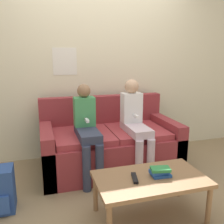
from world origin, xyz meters
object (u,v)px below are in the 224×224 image
object	(u,v)px
person_right	(135,122)
person_left	(87,128)
backpack	(0,190)
coffee_table	(150,182)
couch	(109,145)
tv_remote	(135,178)

from	to	relation	value
person_right	person_left	bearing A→B (deg)	-179.14
backpack	person_right	bearing A→B (deg)	15.78
coffee_table	person_left	xyz separation A→B (m)	(-0.37, 0.89, 0.26)
couch	person_left	distance (m)	0.50
coffee_table	couch	bearing A→B (deg)	92.89
couch	person_right	size ratio (longest dim) A/B	1.49
couch	backpack	xyz separation A→B (m)	(-1.22, -0.63, -0.09)
couch	tv_remote	xyz separation A→B (m)	(-0.09, -1.10, 0.11)
couch	coffee_table	distance (m)	1.11
person_right	backpack	size ratio (longest dim) A/B	2.69
coffee_table	person_right	xyz separation A→B (m)	(0.22, 0.90, 0.29)
person_left	person_right	distance (m)	0.59
person_left	person_right	bearing A→B (deg)	0.86
coffee_table	person_left	bearing A→B (deg)	112.80
couch	person_left	xyz separation A→B (m)	(-0.32, -0.22, 0.31)
person_left	tv_remote	world-z (taller)	person_left
backpack	tv_remote	bearing A→B (deg)	-22.81
coffee_table	tv_remote	world-z (taller)	tv_remote
person_right	tv_remote	xyz separation A→B (m)	(-0.36, -0.89, -0.23)
couch	coffee_table	world-z (taller)	couch
coffee_table	backpack	distance (m)	1.37
couch	coffee_table	bearing A→B (deg)	-87.11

